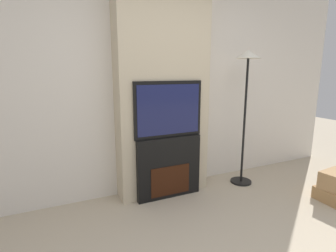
% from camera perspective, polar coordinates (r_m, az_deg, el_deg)
% --- Properties ---
extents(wall_back, '(6.00, 0.06, 2.70)m').
position_cam_1_polar(wall_back, '(3.31, -2.40, 9.04)').
color(wall_back, silver).
rests_on(wall_back, ground_plane).
extents(chimney_breast, '(1.12, 0.30, 2.70)m').
position_cam_1_polar(chimney_breast, '(3.15, -1.15, 8.91)').
color(chimney_breast, beige).
rests_on(chimney_breast, ground_plane).
extents(fireplace, '(0.81, 0.15, 0.75)m').
position_cam_1_polar(fireplace, '(3.21, 0.01, -8.92)').
color(fireplace, black).
rests_on(fireplace, ground_plane).
extents(television, '(0.84, 0.07, 0.65)m').
position_cam_1_polar(television, '(3.03, 0.03, 3.62)').
color(television, black).
rests_on(television, fireplace).
extents(floor_lamp, '(0.32, 0.32, 1.77)m').
position_cam_1_polar(floor_lamp, '(3.55, 16.78, 9.07)').
color(floor_lamp, black).
rests_on(floor_lamp, ground_plane).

